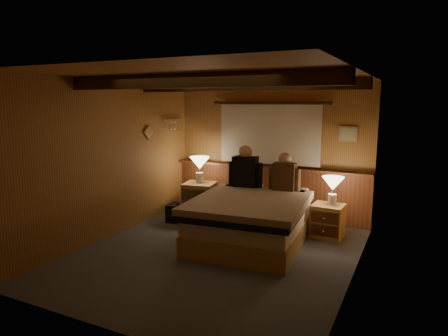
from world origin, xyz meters
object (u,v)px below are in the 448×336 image
Objects in this scene: lamp_left at (200,165)px; person_right at (285,175)px; nightstand_right at (328,221)px; lamp_right at (333,185)px; person_left at (245,169)px; nightstand_left at (200,199)px; duffel_bag at (183,213)px; bed at (251,219)px.

lamp_left is 1.72m from person_right.
lamp_left is (-2.39, 0.23, 0.68)m from nightstand_right.
lamp_right is at bearing 29.81° from nightstand_right.
person_left reaches higher than lamp_right.
nightstand_right is at bearing -14.77° from nightstand_left.
nightstand_right is at bearing 2.10° from duffel_bag.
duffel_bag is at bearing -172.67° from person_right.
duffel_bag is (-2.42, -0.34, -0.09)m from nightstand_right.
lamp_left is 0.87× the size of duffel_bag.
duffel_bag is at bearing -105.94° from nightstand_left.
bed is at bearing -34.59° from lamp_left.
nightstand_left is at bearing 178.29° from nightstand_right.
person_right is (-0.69, -0.05, 0.68)m from nightstand_right.
nightstand_right is 1.18× the size of lamp_right.
nightstand_left is at bearing 141.26° from bed.
lamp_right reaches higher than duffel_bag.
lamp_left is 2.46m from lamp_right.
person_left is (-1.36, -0.07, 0.71)m from nightstand_right.
person_left reaches higher than nightstand_right.
lamp_right is 2.58m from duffel_bag.
bed is 0.96m from person_right.
duffel_bag is (-0.05, -0.51, -0.14)m from nightstand_left.
lamp_right is 0.69× the size of person_right.
duffel_bag is (-1.46, 0.42, -0.20)m from bed.
lamp_left reaches higher than bed.
bed is 4.51× the size of lamp_left.
nightstand_right is 0.97m from person_right.
person_right is at bearing 64.14° from bed.
person_left is (-1.41, -0.10, 0.15)m from lamp_right.
person_left is at bearing 179.95° from person_right.
lamp_right reaches higher than nightstand_left.
lamp_left is at bearing 158.37° from person_left.
person_right is at bearing -173.72° from nightstand_right.
person_left reaches higher than duffel_bag.
person_left reaches higher than lamp_left.
person_right reaches higher than lamp_left.
nightstand_left is (-1.41, 0.93, -0.06)m from bed.
bed is at bearing -139.26° from nightstand_right.
person_left is at bearing 8.23° from duffel_bag.
nightstand_right is 0.72× the size of person_left.
lamp_left is 0.96m from duffel_bag.
lamp_left reaches higher than nightstand_right.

